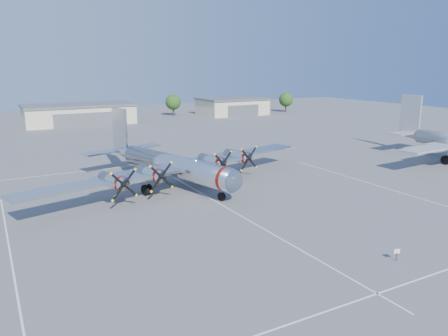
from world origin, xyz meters
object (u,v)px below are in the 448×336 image
main_bomber_b29 (171,185)px  hangar_east (232,106)px  tree_east (173,102)px  tree_far_east (286,100)px  hangar_center (79,114)px  info_placard (397,253)px

main_bomber_b29 → hangar_east: bearing=39.8°
tree_east → tree_far_east: size_ratio=1.00×
hangar_center → tree_far_east: (68.00, -1.96, 1.51)m
tree_east → info_placard: size_ratio=6.44×
main_bomber_b29 → tree_east: bearing=52.5°
hangar_east → tree_east: tree_east is taller
hangar_center → main_bomber_b29: size_ratio=0.68×
tree_east → tree_far_east: bearing=-11.9°
tree_far_east → info_placard: 117.13m
tree_east → info_placard: bearing=-102.9°
tree_far_east → hangar_center: bearing=178.3°
hangar_east → info_placard: (-42.53, -100.95, -1.99)m
hangar_east → info_placard: size_ratio=19.99×
hangar_center → hangar_east: (48.00, 0.00, 0.00)m
hangar_center → main_bomber_b29: 70.42m
info_placard → hangar_east: bearing=82.5°
tree_east → info_placard: 109.81m
hangar_center → tree_east: (30.00, 6.04, 1.51)m
hangar_center → info_placard: (5.47, -100.95, -1.99)m
hangar_east → tree_far_east: tree_far_east is taller
tree_east → main_bomber_b29: bearing=-112.6°
hangar_center → main_bomber_b29: (-1.83, -70.35, -2.71)m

